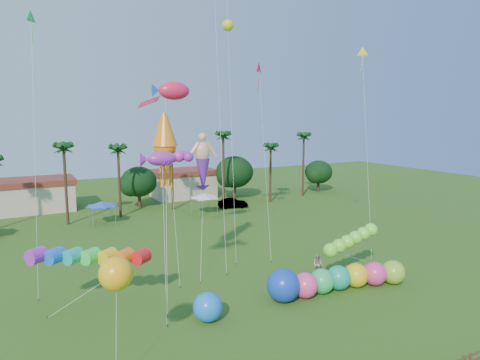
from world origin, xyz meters
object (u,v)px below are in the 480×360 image
car_b (233,203)px  blue_ball (208,307)px  spectator_b (318,264)px  caterpillar_inflatable (333,279)px

car_b → blue_ball: 36.59m
spectator_b → caterpillar_inflatable: (-1.38, -3.66, 0.15)m
car_b → caterpillar_inflatable: (-7.31, -31.99, 0.33)m
spectator_b → caterpillar_inflatable: bearing=-54.5°
caterpillar_inflatable → blue_ball: 10.82m
car_b → spectator_b: spectator_b is taller
caterpillar_inflatable → blue_ball: bearing=-173.9°
blue_ball → spectator_b: bearing=15.8°
caterpillar_inflatable → blue_ball: caterpillar_inflatable is taller
car_b → spectator_b: (-5.93, -28.33, 0.18)m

